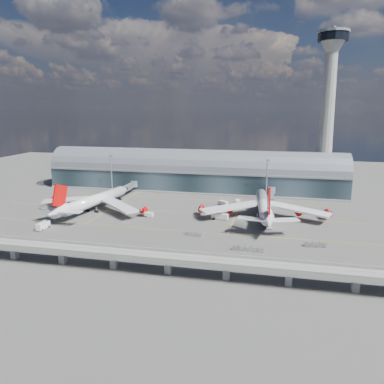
% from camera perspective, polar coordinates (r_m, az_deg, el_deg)
% --- Properties ---
extents(ground, '(500.00, 500.00, 0.00)m').
position_cam_1_polar(ground, '(186.16, -4.90, -4.67)').
color(ground, '#474744').
rests_on(ground, ground).
extents(taxi_lines, '(200.00, 80.12, 0.01)m').
position_cam_1_polar(taxi_lines, '(206.47, -3.08, -2.88)').
color(taxi_lines, gold).
rests_on(taxi_lines, ground).
extents(terminal, '(200.00, 30.00, 28.00)m').
position_cam_1_polar(terminal, '(256.95, 0.22, 2.84)').
color(terminal, '#1B282E').
rests_on(terminal, ground).
extents(control_tower, '(19.00, 19.00, 103.00)m').
position_cam_1_polar(control_tower, '(254.37, 19.92, 11.12)').
color(control_tower, gray).
rests_on(control_tower, ground).
extents(guideway, '(220.00, 8.50, 7.20)m').
position_cam_1_polar(guideway, '(135.97, -11.90, -9.25)').
color(guideway, gray).
rests_on(guideway, ground).
extents(floodlight_mast_left, '(3.00, 0.70, 25.70)m').
position_cam_1_polar(floodlight_mast_left, '(250.68, -12.18, 2.83)').
color(floodlight_mast_left, gray).
rests_on(floodlight_mast_left, ground).
extents(floodlight_mast_right, '(3.00, 0.70, 25.70)m').
position_cam_1_polar(floodlight_mast_right, '(228.31, 11.33, 1.92)').
color(floodlight_mast_right, gray).
rests_on(floodlight_mast_right, ground).
extents(airliner_left, '(63.85, 67.22, 20.56)m').
position_cam_1_polar(airliner_left, '(211.15, -14.84, -1.30)').
color(airliner_left, white).
rests_on(airliner_left, ground).
extents(airliner_right, '(68.02, 71.12, 22.55)m').
position_cam_1_polar(airliner_right, '(194.62, 10.92, -2.29)').
color(airliner_right, white).
rests_on(airliner_right, ground).
extents(jet_bridge_left, '(4.40, 28.00, 7.25)m').
position_cam_1_polar(jet_bridge_left, '(245.82, -9.71, 0.74)').
color(jet_bridge_left, gray).
rests_on(jet_bridge_left, ground).
extents(jet_bridge_right, '(4.40, 32.00, 7.25)m').
position_cam_1_polar(jet_bridge_right, '(226.26, 12.01, -0.40)').
color(jet_bridge_right, gray).
rests_on(jet_bridge_right, ground).
extents(service_truck_0, '(2.97, 8.04, 3.31)m').
position_cam_1_polar(service_truck_0, '(188.72, -21.75, -4.77)').
color(service_truck_0, white).
rests_on(service_truck_0, ground).
extents(service_truck_1, '(4.40, 2.29, 2.52)m').
position_cam_1_polar(service_truck_1, '(195.63, -6.55, -3.45)').
color(service_truck_1, white).
rests_on(service_truck_1, ground).
extents(service_truck_2, '(8.90, 3.76, 3.13)m').
position_cam_1_polar(service_truck_2, '(190.62, 4.26, -3.72)').
color(service_truck_2, white).
rests_on(service_truck_2, ground).
extents(service_truck_3, '(2.99, 6.93, 3.32)m').
position_cam_1_polar(service_truck_3, '(181.40, 11.69, -4.80)').
color(service_truck_3, white).
rests_on(service_truck_3, ground).
extents(service_truck_4, '(3.15, 5.23, 2.84)m').
position_cam_1_polar(service_truck_4, '(221.00, 6.97, -1.52)').
color(service_truck_4, white).
rests_on(service_truck_4, ground).
extents(service_truck_5, '(5.97, 4.87, 2.75)m').
position_cam_1_polar(service_truck_5, '(217.70, 4.75, -1.70)').
color(service_truck_5, white).
rests_on(service_truck_5, ground).
extents(cargo_train_0, '(7.42, 2.20, 1.63)m').
position_cam_1_polar(cargo_train_0, '(166.63, 0.25, -6.42)').
color(cargo_train_0, gray).
rests_on(cargo_train_0, ground).
extents(cargo_train_1, '(12.35, 1.93, 1.63)m').
position_cam_1_polar(cargo_train_1, '(151.35, 8.50, -8.59)').
color(cargo_train_1, gray).
rests_on(cargo_train_1, ground).
extents(cargo_train_2, '(8.78, 2.82, 1.93)m').
position_cam_1_polar(cargo_train_2, '(162.11, 18.33, -7.60)').
color(cargo_train_2, gray).
rests_on(cargo_train_2, ground).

